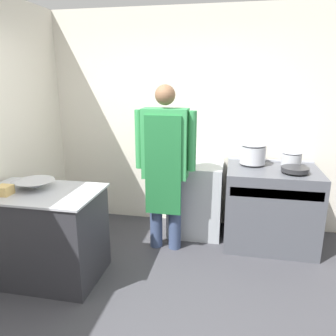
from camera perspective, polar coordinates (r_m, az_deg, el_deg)
The scene contains 13 objects.
ground_plane at distance 2.79m, azimuth -5.83°, elevation -27.13°, with size 14.00×14.00×0.00m, color #38383D.
wall_back at distance 4.20m, azimuth 2.39°, elevation 8.17°, with size 8.00×0.05×2.70m.
wall_left at distance 3.80m, azimuth -26.91°, elevation 5.74°, with size 0.05×8.00×2.70m.
prep_counter at distance 3.40m, azimuth -20.73°, elevation -10.77°, with size 1.09×0.71×0.87m.
stove at distance 3.96m, azimuth 17.36°, elevation -6.45°, with size 1.01×0.76×0.92m.
fridge_unit at distance 4.07m, azimuth 4.84°, elevation -5.35°, with size 0.63×0.57×0.88m.
person_cook at distance 3.50m, azimuth -0.50°, elevation 1.59°, with size 0.66×0.24×1.82m.
mixing_bowl at distance 3.31m, azimuth -22.14°, elevation -2.70°, with size 0.36×0.36×0.08m.
small_bowl at distance 3.41m, azimuth -23.79°, elevation -2.61°, with size 0.24×0.24×0.06m.
plastic_tub at distance 3.26m, azimuth -26.64°, elevation -3.49°, with size 0.13×0.13×0.08m.
stock_pot at distance 3.89m, azimuth 14.56°, elevation 2.57°, with size 0.29×0.29×0.25m.
saute_pan at distance 3.71m, azimuth 21.24°, elevation -0.22°, with size 0.29×0.29×0.05m.
sauce_pot at distance 3.95m, azimuth 20.71°, elevation 1.65°, with size 0.22×0.22×0.17m.
Camera 1 is at (0.65, -1.95, 1.88)m, focal length 35.00 mm.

